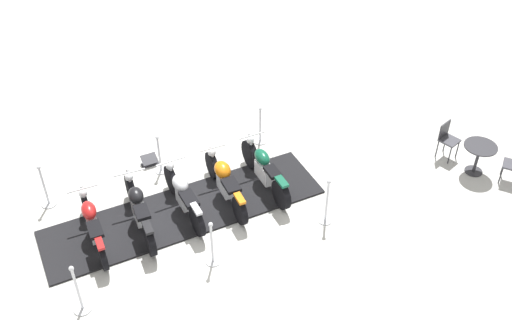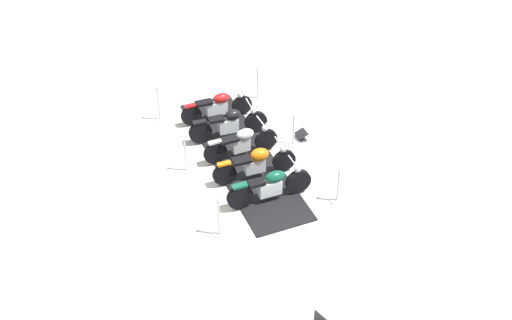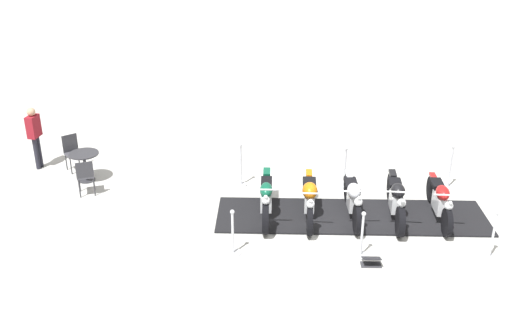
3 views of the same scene
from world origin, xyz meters
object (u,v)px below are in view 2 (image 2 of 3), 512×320
object	(u,v)px
motorcycle_maroon	(218,106)
stanchion_right_mid	(293,134)
stanchion_right_rear	(258,89)
stanchion_left_rear	(159,110)
stanchion_left_front	(219,222)
stanchion_right_front	(338,191)
motorcycle_forest	(271,186)
stanchion_left_mid	(186,160)
motorcycle_black	(229,123)
motorcycle_chrome	(242,142)
info_placard	(301,136)
motorcycle_copper	(256,163)

from	to	relation	value
motorcycle_maroon	stanchion_right_mid	size ratio (longest dim) A/B	1.67
stanchion_right_rear	stanchion_right_mid	world-z (taller)	stanchion_right_rear
stanchion_left_rear	motorcycle_maroon	bearing A→B (deg)	-159.44
motorcycle_maroon	stanchion_left_front	distance (m)	4.76
motorcycle_maroon	stanchion_right_front	distance (m)	4.74
motorcycle_forest	stanchion_left_mid	xyz separation A→B (m)	(2.46, -0.34, -0.12)
motorcycle_black	stanchion_right_front	size ratio (longest dim) A/B	1.82
stanchion_right_front	stanchion_left_rear	world-z (taller)	stanchion_left_rear
motorcycle_black	stanchion_right_mid	xyz separation A→B (m)	(-1.76, -0.33, -0.15)
stanchion_left_front	motorcycle_chrome	bearing A→B (deg)	-78.69
stanchion_left_front	motorcycle_forest	bearing A→B (deg)	-114.81
motorcycle_forest	motorcycle_maroon	world-z (taller)	motorcycle_forest
motorcycle_forest	stanchion_right_rear	world-z (taller)	stanchion_right_rear
stanchion_left_rear	info_placard	size ratio (longest dim) A/B	2.50
motorcycle_copper	stanchion_right_front	xyz separation A→B (m)	(-2.20, 0.15, -0.19)
motorcycle_forest	stanchion_left_front	xyz separation A→B (m)	(0.71, 1.54, -0.08)
stanchion_right_mid	stanchion_right_rear	bearing A→B (deg)	-47.16
motorcycle_forest	motorcycle_maroon	bearing A→B (deg)	90.08
motorcycle_black	stanchion_right_rear	world-z (taller)	stanchion_right_rear
motorcycle_forest	motorcycle_chrome	world-z (taller)	motorcycle_forest
motorcycle_copper	stanchion_left_front	world-z (taller)	stanchion_left_front
motorcycle_copper	motorcycle_black	xyz separation A→B (m)	(1.31, -1.40, -0.01)
stanchion_right_rear	stanchion_left_rear	size ratio (longest dim) A/B	0.94
motorcycle_maroon	info_placard	size ratio (longest dim) A/B	3.67
motorcycle_copper	motorcycle_maroon	world-z (taller)	motorcycle_copper
stanchion_right_front	stanchion_left_mid	distance (m)	4.02
motorcycle_copper	stanchion_left_mid	bearing A→B (deg)	150.78
stanchion_right_front	stanchion_left_front	xyz separation A→B (m)	(2.27, 2.10, 0.09)
motorcycle_chrome	stanchion_left_mid	distance (m)	1.58
motorcycle_chrome	motorcycle_black	bearing A→B (deg)	88.82
motorcycle_maroon	stanchion_right_rear	xyz separation A→B (m)	(-0.67, -1.50, -0.14)
motorcycle_forest	stanchion_left_front	world-z (taller)	stanchion_left_front
stanchion_right_mid	stanchion_left_mid	world-z (taller)	stanchion_left_mid
stanchion_right_rear	stanchion_left_mid	xyz separation A→B (m)	(0.52, 3.98, 0.02)
motorcycle_chrome	stanchion_right_rear	distance (m)	2.98
stanchion_right_rear	stanchion_left_rear	distance (m)	3.09
motorcycle_copper	motorcycle_black	world-z (taller)	motorcycle_black
motorcycle_forest	stanchion_right_front	distance (m)	1.66
motorcycle_copper	stanchion_right_rear	world-z (taller)	stanchion_right_rear
stanchion_right_front	stanchion_left_front	size ratio (longest dim) A/B	0.89
stanchion_right_rear	stanchion_left_mid	distance (m)	4.02
motorcycle_maroon	stanchion_left_mid	world-z (taller)	stanchion_left_mid
stanchion_right_front	info_placard	distance (m)	2.76
motorcycle_chrome	stanchion_left_mid	bearing A→B (deg)	178.76
motorcycle_forest	stanchion_left_rear	distance (m)	4.76
stanchion_left_front	info_placard	distance (m)	4.39
stanchion_right_front	info_placard	bearing A→B (deg)	-54.12
stanchion_left_rear	motorcycle_black	bearing A→B (deg)	177.22
stanchion_left_front	stanchion_right_rear	bearing A→B (deg)	-78.20
stanchion_left_mid	stanchion_left_front	bearing A→B (deg)	132.84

